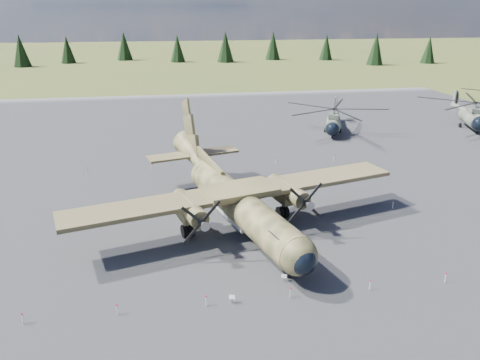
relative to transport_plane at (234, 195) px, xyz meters
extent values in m
plane|color=brown|center=(0.10, 0.95, -3.00)|extent=(500.00, 500.00, 0.00)
cube|color=slate|center=(0.10, 10.95, -3.00)|extent=(120.00, 120.00, 0.04)
cylinder|color=#3A3B20|center=(0.43, -1.62, -0.50)|extent=(7.99, 19.66, 3.04)
sphere|color=#3A3B20|center=(2.96, -11.06, -0.50)|extent=(3.65, 3.65, 2.98)
sphere|color=black|center=(3.12, -11.64, -0.55)|extent=(2.68, 2.68, 2.19)
cube|color=black|center=(2.51, -9.38, 0.32)|extent=(2.55, 2.24, 0.60)
cone|color=#3A3B20|center=(-2.88, 10.75, 0.64)|extent=(4.81, 7.98, 4.57)
cube|color=#95979A|center=(0.15, -0.57, -1.75)|extent=(3.68, 6.82, 0.54)
cube|color=#32361C|center=(0.29, -1.10, 0.75)|extent=(31.36, 11.71, 0.38)
cube|color=#3A3B20|center=(0.29, -1.10, 0.99)|extent=(7.30, 5.46, 0.38)
cylinder|color=#3A3B20|center=(-4.34, -2.68, 0.15)|extent=(3.03, 5.87, 1.63)
cube|color=#3A3B20|center=(-4.56, -1.84, -0.55)|extent=(2.53, 3.99, 0.87)
cone|color=gray|center=(-3.43, -6.08, 0.15)|extent=(1.05, 1.16, 0.82)
cylinder|color=black|center=(-4.56, -1.84, -2.40)|extent=(1.23, 1.40, 1.19)
cylinder|color=#3A3B20|center=(5.10, -0.15, 0.15)|extent=(3.03, 5.87, 1.63)
cube|color=#3A3B20|center=(4.87, 0.69, -0.55)|extent=(2.53, 3.99, 0.87)
cone|color=gray|center=(6.01, -3.56, 0.15)|extent=(1.05, 1.16, 0.82)
cylinder|color=black|center=(4.87, 0.69, -2.40)|extent=(1.23, 1.40, 1.19)
cube|color=#3A3B20|center=(-1.81, 6.77, 1.29)|extent=(2.41, 8.00, 1.82)
cube|color=#32361C|center=(-3.02, 11.27, 0.70)|extent=(10.68, 5.00, 0.24)
cylinder|color=gray|center=(2.62, -9.80, -1.61)|extent=(0.19, 0.19, 0.98)
cylinder|color=black|center=(2.62, -9.80, -2.40)|extent=(0.63, 1.08, 1.01)
cylinder|color=slate|center=(20.75, 30.33, -1.31)|extent=(4.52, 6.93, 2.28)
sphere|color=black|center=(19.54, 27.28, -1.36)|extent=(2.72, 2.72, 2.09)
sphere|color=slate|center=(21.95, 33.38, -1.31)|extent=(2.72, 2.72, 2.09)
cube|color=slate|center=(20.61, 29.99, 0.15)|extent=(2.51, 3.28, 0.68)
cylinder|color=gray|center=(20.61, 29.99, 0.83)|extent=(0.42, 0.42, 0.91)
cylinder|color=slate|center=(23.20, 36.55, -0.99)|extent=(3.56, 7.51, 1.30)
cube|color=slate|center=(24.45, 39.73, 0.15)|extent=(0.65, 1.26, 2.18)
cylinder|color=black|center=(24.74, 39.61, 0.15)|extent=(0.92, 2.22, 2.37)
cylinder|color=black|center=(19.75, 27.79, -2.63)|extent=(0.46, 0.67, 0.62)
cylinder|color=black|center=(20.00, 31.79, -2.63)|extent=(0.52, 0.78, 0.73)
cylinder|color=gray|center=(20.00, 31.79, -2.15)|extent=(0.17, 0.17, 1.32)
cylinder|color=black|center=(22.29, 30.89, -2.63)|extent=(0.52, 0.78, 0.73)
cylinder|color=gray|center=(22.29, 30.89, -2.15)|extent=(0.17, 0.17, 1.32)
cylinder|color=slate|center=(44.81, 29.58, -1.15)|extent=(4.50, 7.58, 2.49)
sphere|color=black|center=(43.75, 26.15, -1.20)|extent=(2.87, 2.87, 2.29)
sphere|color=slate|center=(45.87, 33.00, -1.15)|extent=(2.87, 2.87, 2.29)
cube|color=slate|center=(44.69, 29.20, 0.44)|extent=(2.56, 3.54, 0.75)
cylinder|color=gray|center=(44.69, 29.20, 1.18)|extent=(0.45, 0.45, 1.00)
cylinder|color=slate|center=(46.98, 36.56, -0.81)|extent=(3.32, 8.36, 1.42)
cube|color=slate|center=(48.09, 40.12, 0.44)|extent=(0.62, 1.40, 2.39)
cylinder|color=black|center=(48.42, 40.02, 0.44)|extent=(0.83, 2.49, 2.59)
cylinder|color=black|center=(43.92, 26.72, -2.60)|extent=(0.47, 0.73, 0.68)
cylinder|color=black|center=(43.88, 31.11, -2.60)|extent=(0.52, 0.85, 0.80)
cylinder|color=gray|center=(43.88, 31.11, -2.07)|extent=(0.17, 0.17, 1.44)
cylinder|color=black|center=(46.45, 30.32, -2.60)|extent=(0.52, 0.85, 0.80)
cylinder|color=gray|center=(46.45, 30.32, -2.07)|extent=(0.17, 0.17, 1.44)
cube|color=gray|center=(-2.09, -12.46, -2.74)|extent=(0.09, 0.09, 0.52)
cube|color=white|center=(-2.09, -12.50, -2.49)|extent=(0.45, 0.28, 0.29)
cube|color=gray|center=(2.18, -10.39, -2.75)|extent=(0.09, 0.09, 0.49)
cube|color=white|center=(2.18, -10.43, -2.52)|extent=(0.42, 0.27, 0.28)
cylinder|color=white|center=(-15.90, -12.55, -2.60)|extent=(0.07, 0.07, 0.80)
cylinder|color=#B61322|center=(-15.90, -12.55, -2.20)|extent=(0.12, 0.12, 0.10)
cylinder|color=white|center=(-9.90, -12.55, -2.60)|extent=(0.07, 0.07, 0.80)
cylinder|color=#B61322|center=(-9.90, -12.55, -2.20)|extent=(0.12, 0.12, 0.10)
cylinder|color=white|center=(-3.90, -12.55, -2.60)|extent=(0.07, 0.07, 0.80)
cylinder|color=#B61322|center=(-3.90, -12.55, -2.20)|extent=(0.12, 0.12, 0.10)
cylinder|color=white|center=(2.10, -12.55, -2.60)|extent=(0.07, 0.07, 0.80)
cylinder|color=#B61322|center=(2.10, -12.55, -2.20)|extent=(0.12, 0.12, 0.10)
cylinder|color=white|center=(8.10, -12.55, -2.60)|extent=(0.07, 0.07, 0.80)
cylinder|color=#B61322|center=(8.10, -12.55, -2.20)|extent=(0.12, 0.12, 0.10)
cylinder|color=white|center=(14.10, -12.55, -2.60)|extent=(0.07, 0.07, 0.80)
cylinder|color=#B61322|center=(14.10, -12.55, -2.20)|extent=(0.12, 0.12, 0.10)
cylinder|color=white|center=(-15.90, 16.95, -2.60)|extent=(0.07, 0.07, 0.80)
cylinder|color=#B61322|center=(-15.90, 16.95, -2.20)|extent=(0.12, 0.12, 0.10)
cylinder|color=white|center=(-7.90, 16.95, -2.60)|extent=(0.07, 0.07, 0.80)
cylinder|color=#B61322|center=(-7.90, 16.95, -2.20)|extent=(0.12, 0.12, 0.10)
cylinder|color=white|center=(0.10, 16.95, -2.60)|extent=(0.07, 0.07, 0.80)
cylinder|color=#B61322|center=(0.10, 16.95, -2.20)|extent=(0.12, 0.12, 0.10)
cylinder|color=white|center=(8.10, 16.95, -2.60)|extent=(0.07, 0.07, 0.80)
cylinder|color=#B61322|center=(8.10, 16.95, -2.20)|extent=(0.12, 0.12, 0.10)
cylinder|color=white|center=(16.10, 16.95, -2.60)|extent=(0.07, 0.07, 0.80)
cylinder|color=#B61322|center=(16.10, 16.95, -2.20)|extent=(0.12, 0.12, 0.10)
cylinder|color=white|center=(-16.40, 0.95, -2.60)|extent=(0.07, 0.07, 0.80)
cylinder|color=#B61322|center=(-16.40, 0.95, -2.20)|extent=(0.12, 0.12, 0.10)
cylinder|color=white|center=(16.60, 0.95, -2.60)|extent=(0.07, 0.07, 0.80)
cylinder|color=#B61322|center=(16.60, 0.95, -2.20)|extent=(0.12, 0.12, 0.10)
cone|color=black|center=(89.64, 121.12, 1.69)|extent=(5.24, 5.24, 9.36)
cone|color=black|center=(68.42, 119.31, 2.43)|extent=(6.08, 6.08, 10.85)
cone|color=black|center=(56.80, 137.81, 1.76)|extent=(5.32, 5.32, 9.50)
cone|color=black|center=(36.78, 141.90, 2.23)|extent=(5.85, 5.85, 10.45)
cone|color=black|center=(17.60, 136.38, 2.48)|extent=(6.13, 6.13, 10.95)
cone|color=black|center=(0.19, 139.65, 1.86)|extent=(5.44, 5.44, 9.71)
cone|color=black|center=(-19.59, 149.40, 2.28)|extent=(5.91, 5.91, 10.55)
cone|color=black|center=(-39.27, 142.49, 1.76)|extent=(5.33, 5.33, 9.51)
cone|color=black|center=(-52.87, 133.82, 2.35)|extent=(5.98, 5.98, 10.69)
camera|label=1|loc=(-6.04, -39.88, 16.55)|focal=35.00mm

